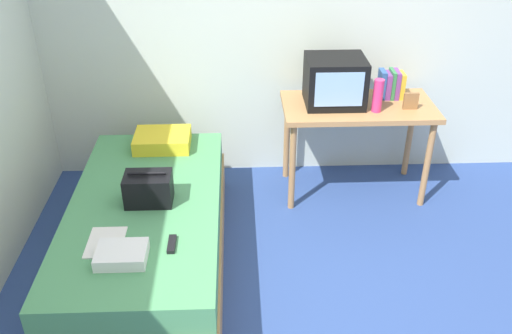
% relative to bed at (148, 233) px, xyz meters
% --- Properties ---
extents(ground_plane, '(8.00, 8.00, 0.00)m').
position_rel_bed_xyz_m(ground_plane, '(1.02, -0.70, -0.24)').
color(ground_plane, '#2D4784').
extents(wall_back, '(5.20, 0.10, 2.60)m').
position_rel_bed_xyz_m(wall_back, '(1.02, 1.30, 1.06)').
color(wall_back, silver).
rests_on(wall_back, ground).
extents(bed, '(1.00, 2.00, 0.49)m').
position_rel_bed_xyz_m(bed, '(0.00, 0.00, 0.00)').
color(bed, '#B27F4C').
rests_on(bed, ground).
extents(desk, '(1.16, 0.60, 0.77)m').
position_rel_bed_xyz_m(desk, '(1.55, 0.86, 0.43)').
color(desk, '#B27F4C').
rests_on(desk, ground).
extents(tv, '(0.44, 0.39, 0.36)m').
position_rel_bed_xyz_m(tv, '(1.36, 0.89, 0.71)').
color(tv, black).
rests_on(tv, desk).
extents(water_bottle, '(0.07, 0.07, 0.25)m').
position_rel_bed_xyz_m(water_bottle, '(1.65, 0.73, 0.66)').
color(water_bottle, '#E53372').
rests_on(water_bottle, desk).
extents(book_row, '(0.19, 0.15, 0.22)m').
position_rel_bed_xyz_m(book_row, '(1.82, 0.99, 0.64)').
color(book_row, '#2D5699').
rests_on(book_row, desk).
extents(picture_frame, '(0.11, 0.02, 0.13)m').
position_rel_bed_xyz_m(picture_frame, '(1.91, 0.76, 0.60)').
color(picture_frame, olive).
rests_on(picture_frame, desk).
extents(pillow, '(0.42, 0.33, 0.11)m').
position_rel_bed_xyz_m(pillow, '(0.04, 0.76, 0.30)').
color(pillow, yellow).
rests_on(pillow, bed).
extents(handbag, '(0.30, 0.20, 0.23)m').
position_rel_bed_xyz_m(handbag, '(0.04, 0.00, 0.35)').
color(handbag, black).
rests_on(handbag, bed).
extents(magazine, '(0.21, 0.29, 0.01)m').
position_rel_bed_xyz_m(magazine, '(-0.17, -0.42, 0.25)').
color(magazine, white).
rests_on(magazine, bed).
extents(remote_dark, '(0.04, 0.16, 0.02)m').
position_rel_bed_xyz_m(remote_dark, '(0.22, -0.46, 0.26)').
color(remote_dark, black).
rests_on(remote_dark, bed).
extents(folded_towel, '(0.28, 0.22, 0.07)m').
position_rel_bed_xyz_m(folded_towel, '(-0.04, -0.57, 0.28)').
color(folded_towel, white).
rests_on(folded_towel, bed).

